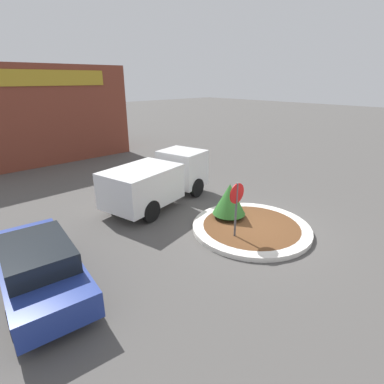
{
  "coord_description": "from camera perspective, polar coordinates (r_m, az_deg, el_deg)",
  "views": [
    {
      "loc": [
        -8.33,
        -5.71,
        5.23
      ],
      "look_at": [
        -0.98,
        2.14,
        1.15
      ],
      "focal_mm": 28.0,
      "sensor_mm": 36.0,
      "label": 1
    }
  ],
  "objects": [
    {
      "name": "parked_sedan_blue",
      "position": [
        8.8,
        -27.18,
        -12.4
      ],
      "size": [
        2.25,
        4.7,
        1.47
      ],
      "rotation": [
        0.0,
        0.0,
        1.45
      ],
      "color": "navy",
      "rests_on": "ground_plane"
    },
    {
      "name": "stop_sign",
      "position": [
        9.96,
        8.46,
        -1.79
      ],
      "size": [
        0.69,
        0.07,
        2.09
      ],
      "color": "#4C4C51",
      "rests_on": "ground_plane"
    },
    {
      "name": "traffic_island",
      "position": [
        11.33,
        11.18,
        -6.65
      ],
      "size": [
        4.31,
        4.31,
        0.17
      ],
      "color": "silver",
      "rests_on": "ground_plane"
    },
    {
      "name": "ground_plane",
      "position": [
        11.37,
        11.15,
        -7.03
      ],
      "size": [
        120.0,
        120.0,
        0.0
      ],
      "primitive_type": "plane",
      "color": "#514F4C"
    },
    {
      "name": "utility_truck",
      "position": [
        13.14,
        -6.43,
        2.47
      ],
      "size": [
        5.5,
        3.08,
        2.05
      ],
      "rotation": [
        0.0,
        0.0,
        0.22
      ],
      "color": "white",
      "rests_on": "ground_plane"
    },
    {
      "name": "island_shrub",
      "position": [
        11.53,
        7.14,
        -1.31
      ],
      "size": [
        1.26,
        1.26,
        1.36
      ],
      "color": "brown",
      "rests_on": "traffic_island"
    },
    {
      "name": "storefront_building",
      "position": [
        23.72,
        -28.17,
        13.14
      ],
      "size": [
        11.11,
        6.07,
        6.09
      ],
      "color": "brown",
      "rests_on": "ground_plane"
    }
  ]
}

